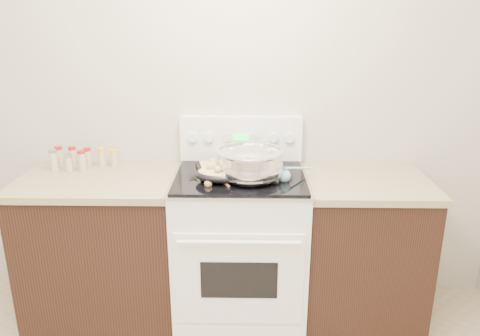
{
  "coord_description": "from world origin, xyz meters",
  "views": [
    {
      "loc": [
        0.4,
        -1.13,
        1.83
      ],
      "look_at": [
        0.35,
        1.37,
        1.0
      ],
      "focal_mm": 35.0,
      "sensor_mm": 36.0,
      "label": 1
    }
  ],
  "objects": [
    {
      "name": "room_shell",
      "position": [
        0.0,
        0.0,
        1.7
      ],
      "size": [
        4.1,
        3.6,
        2.75
      ],
      "color": "beige",
      "rests_on": "ground"
    },
    {
      "name": "counter_left",
      "position": [
        -0.48,
        1.43,
        0.46
      ],
      "size": [
        0.93,
        0.67,
        0.92
      ],
      "color": "black",
      "rests_on": "ground"
    },
    {
      "name": "counter_right",
      "position": [
        1.08,
        1.43,
        0.46
      ],
      "size": [
        0.73,
        0.67,
        0.92
      ],
      "color": "black",
      "rests_on": "ground"
    },
    {
      "name": "kitchen_range",
      "position": [
        0.35,
        1.42,
        0.49
      ],
      "size": [
        0.78,
        0.73,
        1.22
      ],
      "color": "white",
      "rests_on": "ground"
    },
    {
      "name": "mixing_bowl",
      "position": [
        0.41,
        1.34,
        1.03
      ],
      "size": [
        0.43,
        0.43,
        0.22
      ],
      "color": "silver",
      "rests_on": "kitchen_range"
    },
    {
      "name": "roasting_pan",
      "position": [
        0.25,
        1.3,
        0.99
      ],
      "size": [
        0.31,
        0.23,
        0.11
      ],
      "color": "black",
      "rests_on": "kitchen_range"
    },
    {
      "name": "baking_sheet",
      "position": [
        0.31,
        1.49,
        0.96
      ],
      "size": [
        0.47,
        0.38,
        0.06
      ],
      "color": "black",
      "rests_on": "kitchen_range"
    },
    {
      "name": "wooden_spoon",
      "position": [
        0.2,
        1.27,
        0.95
      ],
      "size": [
        0.14,
        0.26,
        0.04
      ],
      "color": "tan",
      "rests_on": "kitchen_range"
    },
    {
      "name": "blue_ladle",
      "position": [
        0.61,
        1.33,
        0.97
      ],
      "size": [
        0.21,
        0.19,
        0.09
      ],
      "color": "#84B9C5",
      "rests_on": "kitchen_range"
    },
    {
      "name": "spice_jars",
      "position": [
        -0.65,
        1.6,
        0.98
      ],
      "size": [
        0.39,
        0.15,
        0.13
      ],
      "color": "#BFB28C",
      "rests_on": "counter_left"
    }
  ]
}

